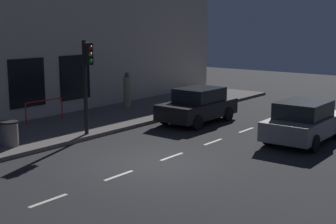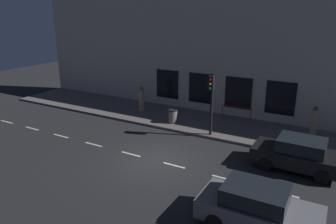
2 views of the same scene
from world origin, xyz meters
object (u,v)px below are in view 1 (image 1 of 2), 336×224
object	(u,v)px
parked_car_0	(198,105)
pedestrian_1	(127,92)
parked_car_1	(304,122)
traffic_light	(87,72)
trash_bin	(10,134)

from	to	relation	value
parked_car_0	pedestrian_1	xyz separation A→B (m)	(4.54, -0.19, 0.22)
parked_car_1	traffic_light	bearing A→B (deg)	-146.94
traffic_light	trash_bin	bearing A→B (deg)	74.09
parked_car_0	parked_car_1	bearing A→B (deg)	175.27
parked_car_1	pedestrian_1	xyz separation A→B (m)	(9.79, -0.70, 0.22)
parked_car_1	trash_bin	xyz separation A→B (m)	(7.79, 7.61, -0.19)
pedestrian_1	trash_bin	distance (m)	8.56
traffic_light	parked_car_1	size ratio (longest dim) A/B	0.89
parked_car_0	pedestrian_1	distance (m)	4.55
parked_car_0	parked_car_1	distance (m)	5.27
pedestrian_1	parked_car_0	bearing A→B (deg)	-178.70
traffic_light	pedestrian_1	world-z (taller)	traffic_light
traffic_light	parked_car_0	bearing A→B (deg)	-108.26
parked_car_0	parked_car_1	xyz separation A→B (m)	(-5.25, 0.51, 0.00)
parked_car_0	trash_bin	world-z (taller)	parked_car_0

